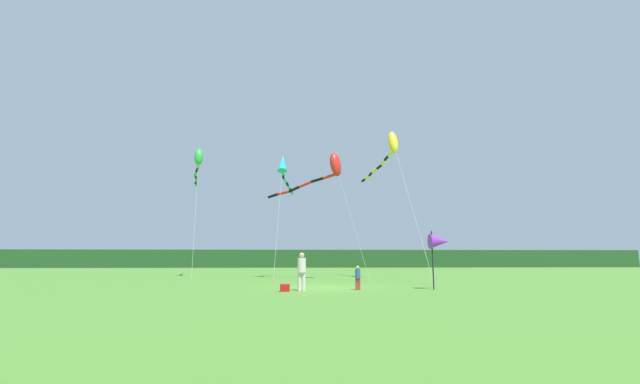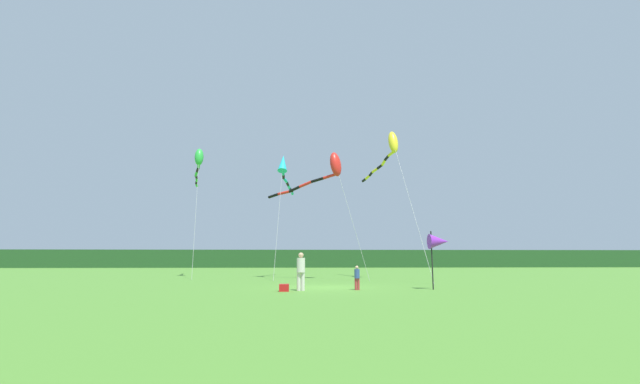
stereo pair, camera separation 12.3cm
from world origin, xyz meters
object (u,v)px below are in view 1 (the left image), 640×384
at_px(cooler_box, 285,288).
at_px(kite_yellow, 389,149).
at_px(kite_cyan, 284,168).
at_px(kite_green, 198,162).
at_px(person_adult, 302,269).
at_px(banner_flag_pole, 439,242).
at_px(person_child, 358,276).
at_px(kite_red, 329,169).

bearing_deg(cooler_box, kite_yellow, 55.64).
xyz_separation_m(kite_yellow, kite_cyan, (-7.69, 1.67, -1.12)).
bearing_deg(cooler_box, kite_green, 117.88).
xyz_separation_m(person_adult, kite_yellow, (6.43, 10.15, 8.35)).
relative_size(person_adult, banner_flag_pole, 0.62).
xyz_separation_m(kite_green, kite_cyan, (6.77, -1.67, -0.78)).
bearing_deg(kite_cyan, kite_green, 166.12).
bearing_deg(kite_green, cooler_box, -62.12).
distance_m(banner_flag_pole, kite_cyan, 15.01).
height_order(person_child, cooler_box, person_child).
relative_size(person_child, kite_cyan, 0.12).
bearing_deg(kite_yellow, kite_cyan, 167.72).
distance_m(person_child, kite_red, 11.45).
height_order(cooler_box, kite_green, kite_green).
xyz_separation_m(banner_flag_pole, kite_red, (-4.44, 8.97, 5.42)).
relative_size(person_adult, person_child, 1.54).
bearing_deg(kite_green, kite_cyan, -13.88).
bearing_deg(banner_flag_pole, person_child, -178.82).
relative_size(cooler_box, kite_cyan, 0.05).
relative_size(kite_yellow, kite_red, 1.20).
bearing_deg(kite_yellow, kite_red, -170.01).
relative_size(kite_yellow, kite_green, 1.06).
bearing_deg(person_adult, cooler_box, -156.75).
relative_size(banner_flag_pole, kite_cyan, 0.29).
height_order(person_child, kite_red, kite_red).
relative_size(banner_flag_pole, kite_green, 0.27).
bearing_deg(cooler_box, person_child, 10.86).
height_order(person_child, kite_yellow, kite_yellow).
xyz_separation_m(banner_flag_pole, kite_green, (-14.44, 13.10, 6.77)).
distance_m(banner_flag_pole, kite_green, 20.64).
distance_m(cooler_box, kite_yellow, 15.62).
distance_m(person_adult, person_child, 2.59).
relative_size(kite_green, kite_red, 1.14).
relative_size(person_adult, kite_cyan, 0.18).
relative_size(person_child, kite_yellow, 0.10).
distance_m(person_child, kite_yellow, 13.68).
distance_m(person_adult, kite_yellow, 14.63).
height_order(person_adult, kite_cyan, kite_cyan).
height_order(kite_red, kite_cyan, kite_cyan).
xyz_separation_m(banner_flag_pole, kite_cyan, (-7.67, 11.43, 5.99)).
bearing_deg(kite_yellow, person_adult, -122.35).
distance_m(person_adult, cooler_box, 1.10).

